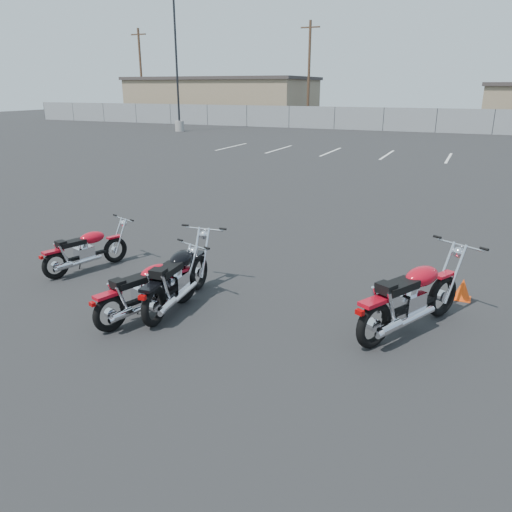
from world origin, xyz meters
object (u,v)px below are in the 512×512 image
at_px(motorcycle_front_red, 86,250).
at_px(motorcycle_second_black, 178,278).
at_px(motorcycle_rear_red, 412,298).
at_px(motorcycle_third_red, 148,290).

distance_m(motorcycle_front_red, motorcycle_second_black, 2.58).
xyz_separation_m(motorcycle_front_red, motorcycle_rear_red, (5.97, -0.09, 0.11)).
distance_m(motorcycle_second_black, motorcycle_third_red, 0.55).
bearing_deg(motorcycle_second_black, motorcycle_front_red, 164.35).
distance_m(motorcycle_front_red, motorcycle_rear_red, 5.97).
xyz_separation_m(motorcycle_second_black, motorcycle_rear_red, (3.48, 0.61, 0.03)).
relative_size(motorcycle_front_red, motorcycle_third_red, 0.93).
relative_size(motorcycle_second_black, motorcycle_third_red, 1.12).
relative_size(motorcycle_front_red, motorcycle_second_black, 0.83).
xyz_separation_m(motorcycle_second_black, motorcycle_third_red, (-0.21, -0.50, -0.05)).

